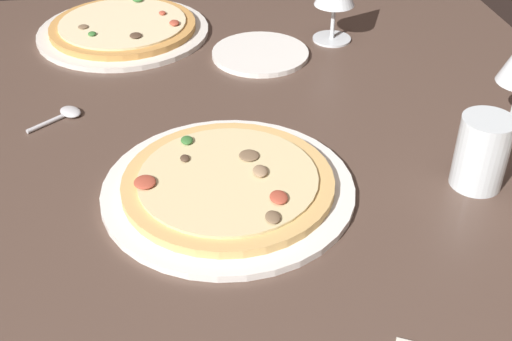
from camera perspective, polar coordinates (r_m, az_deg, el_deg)
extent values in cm
cube|color=brown|center=(90.39, 2.37, -2.42)|extent=(150.00, 110.00, 4.00)
cylinder|color=white|center=(88.21, -2.43, -1.47)|extent=(33.57, 33.57, 1.00)
cylinder|color=tan|center=(87.55, -2.45, -0.90)|extent=(28.10, 28.10, 1.20)
cylinder|color=beige|center=(87.07, -2.46, -0.48)|extent=(23.79, 23.79, 0.40)
ellipsoid|color=#387033|center=(93.63, -5.98, 2.62)|extent=(2.17, 1.71, 0.66)
ellipsoid|color=brown|center=(90.14, -0.61, 1.32)|extent=(2.84, 2.73, 0.48)
ellipsoid|color=#4C3828|center=(90.07, -6.16, 1.06)|extent=(1.70, 1.24, 0.51)
ellipsoid|color=brown|center=(79.63, 1.46, -4.03)|extent=(2.48, 1.84, 0.56)
ellipsoid|color=#AD4733|center=(82.53, 1.97, -2.32)|extent=(2.84, 2.27, 0.71)
ellipsoid|color=#AD4733|center=(86.19, -9.55, -1.00)|extent=(3.08, 2.85, 0.68)
ellipsoid|color=#937556|center=(87.25, 0.32, 0.12)|extent=(2.65, 1.92, 0.77)
cylinder|color=silver|center=(134.10, -11.33, 11.64)|extent=(33.03, 33.03, 1.00)
cylinder|color=#C68C47|center=(133.67, -11.39, 12.07)|extent=(28.11, 28.11, 1.20)
cylinder|color=beige|center=(133.36, -11.43, 12.39)|extent=(24.45, 24.45, 0.40)
ellipsoid|color=#4C3828|center=(126.25, -10.33, 11.38)|extent=(2.59, 2.25, 0.53)
ellipsoid|color=brown|center=(132.15, -14.68, 11.90)|extent=(2.03, 1.91, 0.41)
ellipsoid|color=#387033|center=(128.58, -13.95, 11.37)|extent=(1.85, 1.51, 0.55)
ellipsoid|color=#AD4733|center=(135.16, -8.07, 13.30)|extent=(1.66, 1.37, 0.63)
ellipsoid|color=#AD4733|center=(130.24, -7.06, 12.52)|extent=(2.52, 1.87, 0.73)
cylinder|color=silver|center=(107.65, 20.91, 3.31)|extent=(7.32, 7.32, 0.40)
cylinder|color=silver|center=(130.17, 6.54, 11.21)|extent=(7.33, 7.33, 0.40)
cylinder|color=silver|center=(128.74, 6.65, 12.65)|extent=(0.80, 0.80, 6.72)
cylinder|color=silver|center=(91.69, 18.88, 1.50)|extent=(6.93, 6.93, 10.18)
cylinder|color=silver|center=(92.66, 18.67, 0.59)|extent=(6.37, 6.37, 6.60)
cylinder|color=white|center=(122.90, 0.37, 10.03)|extent=(17.71, 17.71, 0.90)
ellipsoid|color=silver|center=(108.52, -15.70, 4.90)|extent=(4.88, 4.66, 1.00)
cylinder|color=silver|center=(107.03, -17.38, 4.01)|extent=(5.29, 6.53, 0.70)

